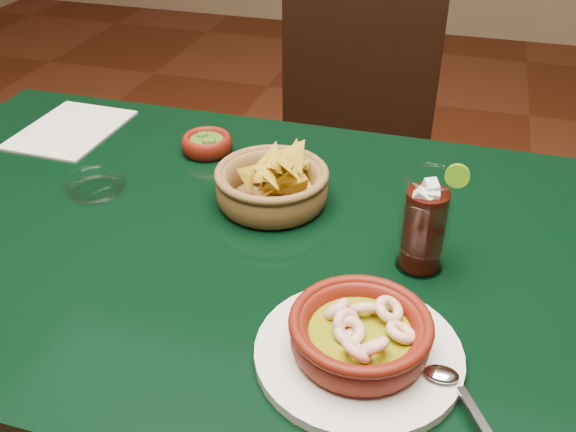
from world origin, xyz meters
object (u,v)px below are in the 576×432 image
(cola_drink, at_px, (424,223))
(dining_table, at_px, (209,278))
(dining_chair, at_px, (344,161))
(chip_basket, at_px, (272,185))
(shrimp_plate, at_px, (360,339))

(cola_drink, bearing_deg, dining_table, 179.70)
(dining_table, height_order, dining_chair, dining_chair)
(dining_table, bearing_deg, chip_basket, 50.73)
(dining_chair, height_order, chip_basket, dining_chair)
(dining_chair, relative_size, shrimp_plate, 3.12)
(shrimp_plate, bearing_deg, chip_basket, 124.00)
(dining_table, relative_size, chip_basket, 5.61)
(shrimp_plate, height_order, chip_basket, chip_basket)
(dining_table, distance_m, shrimp_plate, 0.37)
(shrimp_plate, xyz_separation_m, cola_drink, (0.05, 0.20, 0.04))
(chip_basket, height_order, cola_drink, cola_drink)
(chip_basket, bearing_deg, dining_chair, 90.26)
(shrimp_plate, relative_size, chip_basket, 1.38)
(chip_basket, bearing_deg, cola_drink, -21.77)
(dining_table, height_order, cola_drink, cola_drink)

